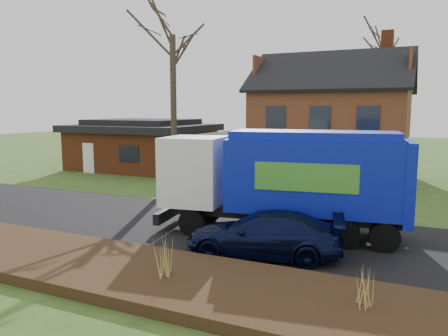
% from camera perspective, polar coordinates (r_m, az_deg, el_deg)
% --- Properties ---
extents(ground, '(120.00, 120.00, 0.00)m').
position_cam_1_polar(ground, '(16.88, -2.36, -7.74)').
color(ground, '#334C19').
rests_on(ground, ground).
extents(road, '(80.00, 7.00, 0.02)m').
position_cam_1_polar(road, '(16.88, -2.36, -7.70)').
color(road, black).
rests_on(road, ground).
extents(mulch_verge, '(80.00, 3.50, 0.30)m').
position_cam_1_polar(mulch_verge, '(12.58, -13.69, -12.76)').
color(mulch_verge, black).
rests_on(mulch_verge, ground).
extents(main_house, '(12.95, 8.95, 9.26)m').
position_cam_1_polar(main_house, '(29.00, 13.00, 6.64)').
color(main_house, '#BDB498').
rests_on(main_house, ground).
extents(ranch_house, '(9.80, 8.20, 3.70)m').
position_cam_1_polar(ranch_house, '(33.75, -10.53, 3.08)').
color(ranch_house, brown).
rests_on(ranch_house, ground).
extents(garbage_truck, '(8.99, 3.57, 3.75)m').
position_cam_1_polar(garbage_truck, '(15.54, 8.15, -1.01)').
color(garbage_truck, black).
rests_on(garbage_truck, ground).
extents(silver_sedan, '(4.37, 2.41, 1.37)m').
position_cam_1_polar(silver_sedan, '(21.33, 3.22, -2.57)').
color(silver_sedan, '#A2A5AA').
rests_on(silver_sedan, ground).
extents(navy_wagon, '(5.08, 2.91, 1.39)m').
position_cam_1_polar(navy_wagon, '(13.58, 5.17, -8.61)').
color(navy_wagon, black).
rests_on(navy_wagon, ground).
extents(tree_front_west, '(4.11, 4.11, 12.23)m').
position_cam_1_polar(tree_front_west, '(27.11, -6.80, 19.58)').
color(tree_front_west, '#3F3226').
rests_on(tree_front_west, ground).
extents(tree_back, '(3.74, 3.74, 11.84)m').
position_cam_1_polar(tree_back, '(36.20, 20.12, 15.86)').
color(tree_back, '#3E3325').
rests_on(tree_back, ground).
extents(grass_clump_mid, '(0.36, 0.30, 1.02)m').
position_cam_1_polar(grass_clump_mid, '(11.35, -7.79, -11.37)').
color(grass_clump_mid, tan).
rests_on(grass_clump_mid, mulch_verge).
extents(grass_clump_east, '(0.34, 0.28, 0.85)m').
position_cam_1_polar(grass_clump_east, '(10.14, 17.93, -14.60)').
color(grass_clump_east, tan).
rests_on(grass_clump_east, mulch_verge).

